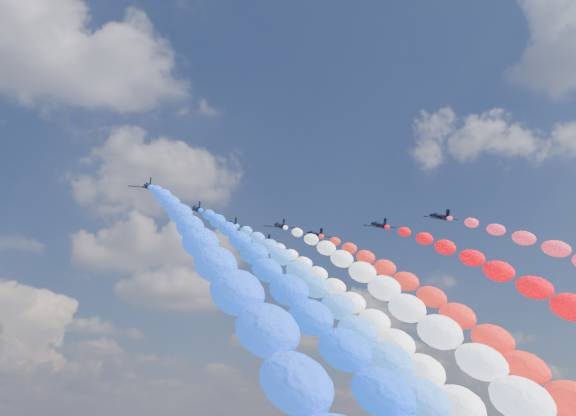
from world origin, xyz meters
name	(u,v)px	position (x,y,z in m)	size (l,w,h in m)	color
jet_0	(148,187)	(-34.36, -7.12, 105.28)	(7.98, 10.70, 2.36)	black
trail_0	(208,279)	(-34.36, -67.69, 74.11)	(6.18, 118.79, 65.43)	#1144FF
jet_1	(197,209)	(-21.49, 5.34, 105.28)	(7.98, 10.70, 2.36)	black
trail_1	(279,302)	(-21.49, -55.23, 74.11)	(6.18, 118.79, 65.43)	#0A44FC
jet_2	(232,224)	(-10.57, 15.19, 105.28)	(7.98, 10.70, 2.36)	black
trail_2	(325,316)	(-10.57, -45.38, 74.11)	(6.18, 118.79, 65.43)	#2A78F9
jet_3	(280,226)	(0.84, 12.69, 105.28)	(7.98, 10.70, 2.36)	black
trail_3	(398,317)	(0.84, -47.88, 74.11)	(6.18, 118.79, 65.43)	white
jet_4	(264,241)	(1.39, 27.65, 105.28)	(7.98, 10.70, 2.36)	black
trail_4	(362,329)	(1.39, -32.92, 74.11)	(6.18, 118.79, 65.43)	white
jet_5	(315,235)	(11.99, 17.56, 105.28)	(7.98, 10.70, 2.36)	black
trail_5	(444,324)	(11.99, -43.01, 74.11)	(6.18, 118.79, 65.43)	red
jet_6	(379,225)	(23.70, 4.33, 105.28)	(7.98, 10.70, 2.36)	black
trail_6	(553,317)	(23.70, -56.24, 74.11)	(6.18, 118.79, 65.43)	#F8000C
jet_7	(440,217)	(34.09, -6.97, 105.28)	(7.98, 10.70, 2.36)	black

